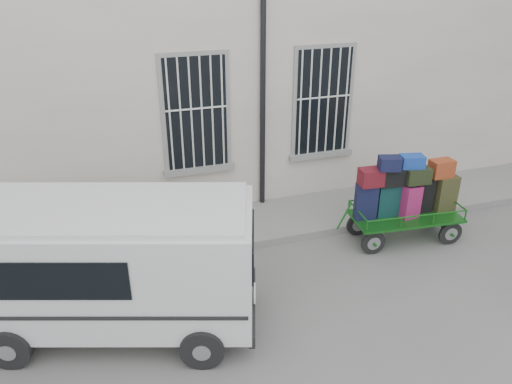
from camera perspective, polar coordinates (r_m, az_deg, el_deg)
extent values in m
plane|color=slate|center=(8.37, 1.09, -11.48)|extent=(80.00, 80.00, 0.00)
cube|color=beige|center=(12.18, -7.74, 15.63)|extent=(24.00, 5.00, 6.00)
cylinder|color=black|center=(10.01, 0.79, 12.58)|extent=(0.11, 0.11, 5.60)
cube|color=black|center=(9.86, -6.86, 8.90)|extent=(1.20, 0.08, 2.20)
cube|color=gray|center=(10.23, -6.51, 2.63)|extent=(1.45, 0.22, 0.12)
cube|color=black|center=(10.71, 7.62, 10.17)|extent=(1.20, 0.08, 2.20)
cube|color=gray|center=(11.05, 7.32, 4.34)|extent=(1.45, 0.22, 0.12)
cube|color=gray|center=(10.09, -3.07, -3.99)|extent=(24.00, 1.70, 0.15)
cylinder|color=black|center=(9.49, 13.25, -5.67)|extent=(0.47, 0.10, 0.47)
cylinder|color=gray|center=(9.49, 13.25, -5.67)|extent=(0.26, 0.11, 0.26)
cylinder|color=black|center=(10.04, 11.57, -3.66)|extent=(0.47, 0.10, 0.47)
cylinder|color=gray|center=(10.04, 11.57, -3.66)|extent=(0.26, 0.11, 0.26)
cylinder|color=black|center=(10.23, 21.32, -4.42)|extent=(0.47, 0.10, 0.47)
cylinder|color=gray|center=(10.23, 21.32, -4.42)|extent=(0.26, 0.11, 0.26)
cylinder|color=black|center=(10.74, 19.34, -2.63)|extent=(0.47, 0.10, 0.47)
cylinder|color=gray|center=(10.74, 19.34, -2.63)|extent=(0.26, 0.11, 0.26)
cube|color=#145A16|center=(9.97, 16.68, -2.66)|extent=(2.13, 1.13, 0.05)
cylinder|color=#145A16|center=(9.38, 10.03, -2.78)|extent=(0.27, 0.06, 0.52)
cube|color=black|center=(9.51, 12.45, -1.06)|extent=(0.44, 0.34, 0.69)
cube|color=black|center=(9.36, 12.65, 0.90)|extent=(0.17, 0.14, 0.03)
cube|color=#0E3332|center=(9.71, 14.77, -0.86)|extent=(0.45, 0.27, 0.65)
cube|color=black|center=(9.57, 14.99, 0.96)|extent=(0.18, 0.13, 0.03)
cube|color=#8D1949|center=(9.77, 17.27, -1.10)|extent=(0.36, 0.24, 0.63)
cube|color=black|center=(9.63, 17.52, 0.67)|extent=(0.15, 0.12, 0.03)
cube|color=black|center=(10.07, 18.51, -0.33)|extent=(0.40, 0.26, 0.68)
cube|color=black|center=(9.93, 18.79, 1.50)|extent=(0.16, 0.13, 0.03)
cube|color=#323119|center=(10.24, 20.79, -0.16)|extent=(0.44, 0.26, 0.71)
cube|color=black|center=(10.10, 21.11, 1.72)|extent=(0.18, 0.14, 0.03)
cube|color=#5B1222|center=(9.30, 13.01, 1.67)|extent=(0.45, 0.34, 0.32)
cube|color=black|center=(9.53, 15.44, 1.75)|extent=(0.54, 0.33, 0.32)
cube|color=black|center=(9.67, 17.87, 1.86)|extent=(0.49, 0.36, 0.29)
cube|color=maroon|center=(10.00, 20.43, 2.55)|extent=(0.44, 0.29, 0.33)
cube|color=black|center=(9.24, 15.01, 3.19)|extent=(0.44, 0.36, 0.24)
cube|color=#17359F|center=(9.56, 17.40, 3.36)|extent=(0.47, 0.36, 0.23)
cube|color=white|center=(7.36, -15.90, -7.65)|extent=(4.22, 2.82, 1.59)
cube|color=white|center=(6.95, -16.70, -1.89)|extent=(4.01, 2.64, 0.09)
cube|color=black|center=(6.73, -22.38, -9.42)|extent=(1.86, 0.65, 0.55)
cube|color=black|center=(6.94, -0.38, -6.11)|extent=(0.42, 1.18, 0.49)
cube|color=black|center=(7.52, -0.42, -12.72)|extent=(0.60, 1.58, 0.19)
cube|color=white|center=(7.40, -0.15, -11.48)|extent=(0.14, 0.36, 0.11)
cylinder|color=black|center=(7.68, -26.29, -15.69)|extent=(0.63, 0.37, 0.60)
cylinder|color=black|center=(8.85, -22.03, -8.98)|extent=(0.63, 0.37, 0.60)
cylinder|color=black|center=(6.99, -6.16, -17.28)|extent=(0.63, 0.37, 0.60)
cylinder|color=black|center=(8.25, -5.06, -9.62)|extent=(0.63, 0.37, 0.60)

